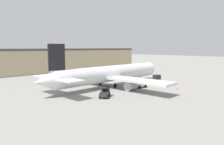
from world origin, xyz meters
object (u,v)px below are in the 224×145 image
at_px(baggage_tug, 141,83).
at_px(pushback_tug, 155,80).
at_px(airplane, 109,74).
at_px(safety_cone_near, 177,89).
at_px(belt_loader_truck, 105,91).
at_px(safety_cone_far, 153,93).
at_px(ground_crew_worker, 160,79).

bearing_deg(baggage_tug, pushback_tug, 9.59).
xyz_separation_m(airplane, safety_cone_near, (7.38, -14.07, -2.76)).
relative_size(belt_loader_truck, safety_cone_near, 6.30).
relative_size(baggage_tug, safety_cone_near, 5.59).
xyz_separation_m(baggage_tug, pushback_tug, (6.85, 0.81, 0.06)).
xyz_separation_m(airplane, safety_cone_far, (-0.39, -13.05, -2.76)).
relative_size(baggage_tug, belt_loader_truck, 0.89).
height_order(airplane, belt_loader_truck, airplane).
bearing_deg(belt_loader_truck, baggage_tug, -32.22).
bearing_deg(safety_cone_near, airplane, 117.69).
height_order(airplane, baggage_tug, airplane).
bearing_deg(airplane, ground_crew_worker, -20.59).
bearing_deg(ground_crew_worker, belt_loader_truck, -24.10).
height_order(belt_loader_truck, safety_cone_near, belt_loader_truck).
height_order(ground_crew_worker, safety_cone_far, ground_crew_worker).
relative_size(ground_crew_worker, safety_cone_far, 3.11).
bearing_deg(pushback_tug, safety_cone_near, -93.96).
xyz_separation_m(pushback_tug, safety_cone_far, (-11.13, -7.22, -0.82)).
distance_m(airplane, safety_cone_near, 16.12).
distance_m(safety_cone_near, safety_cone_far, 7.84).
bearing_deg(belt_loader_truck, airplane, 4.36).
bearing_deg(airplane, belt_loader_truck, -140.34).
relative_size(baggage_tug, safety_cone_far, 5.59).
bearing_deg(safety_cone_near, baggage_tug, 115.21).
bearing_deg(pushback_tug, belt_loader_truck, -155.83).
bearing_deg(airplane, pushback_tug, -30.98).
bearing_deg(belt_loader_truck, safety_cone_far, -69.69).
relative_size(airplane, safety_cone_near, 72.89).
xyz_separation_m(pushback_tug, safety_cone_near, (-3.35, -8.23, -0.82)).
distance_m(ground_crew_worker, baggage_tug, 10.97).
xyz_separation_m(airplane, baggage_tug, (3.89, -6.65, -2.01)).
distance_m(baggage_tug, safety_cone_far, 7.74).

